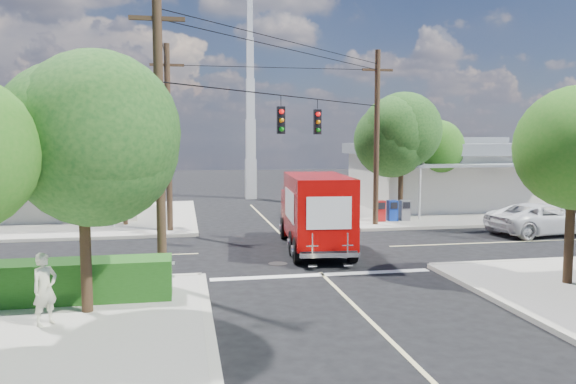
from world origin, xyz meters
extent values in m
plane|color=black|center=(0.00, 0.00, 0.00)|extent=(120.00, 120.00, 0.00)
cube|color=#A49E94|center=(11.00, 11.00, 0.07)|extent=(14.00, 14.00, 0.14)
cube|color=#AEA99A|center=(4.00, 11.00, 0.07)|extent=(0.25, 14.00, 0.14)
cube|color=#AEA99A|center=(11.00, 4.00, 0.07)|extent=(14.00, 0.25, 0.14)
cube|color=#A49E94|center=(-11.00, 11.00, 0.07)|extent=(14.00, 14.00, 0.14)
cube|color=#AEA99A|center=(-4.00, 11.00, 0.07)|extent=(0.25, 14.00, 0.14)
cube|color=#AEA99A|center=(-11.00, 4.00, 0.07)|extent=(14.00, 0.25, 0.14)
cube|color=#AEA99A|center=(4.00, -11.00, 0.07)|extent=(0.25, 14.00, 0.14)
cube|color=#AEA99A|center=(-4.00, -11.00, 0.07)|extent=(0.25, 14.00, 0.14)
cube|color=beige|center=(0.00, 10.00, 0.01)|extent=(0.12, 12.00, 0.01)
cube|color=beige|center=(0.00, -10.00, 0.01)|extent=(0.12, 12.00, 0.01)
cube|color=beige|center=(10.00, 0.00, 0.01)|extent=(12.00, 0.12, 0.01)
cube|color=beige|center=(-10.00, 0.00, 0.01)|extent=(12.00, 0.12, 0.01)
cube|color=silver|center=(0.00, -4.30, 0.01)|extent=(7.50, 0.40, 0.01)
cube|color=beige|center=(12.50, 12.00, 1.84)|extent=(11.00, 8.00, 3.40)
cube|color=gray|center=(12.50, 12.00, 3.89)|extent=(11.80, 8.80, 0.70)
cube|color=gray|center=(12.50, 12.00, 4.39)|extent=(6.05, 4.40, 0.50)
cube|color=gray|center=(12.50, 7.10, 3.04)|extent=(9.90, 1.80, 0.15)
cylinder|color=silver|center=(8.10, 6.30, 1.59)|extent=(0.12, 0.12, 2.90)
cylinder|color=silver|center=(16.90, 6.30, 1.59)|extent=(0.12, 0.12, 2.90)
cube|color=beige|center=(-12.00, 12.50, 1.74)|extent=(10.00, 8.00, 3.20)
cube|color=gray|center=(-12.00, 12.50, 3.69)|extent=(10.80, 8.80, 0.70)
cube|color=gray|center=(-12.00, 12.50, 4.19)|extent=(5.50, 4.40, 0.50)
cube|color=gray|center=(-12.00, 7.60, 2.84)|extent=(9.00, 1.80, 0.15)
cylinder|color=silver|center=(-8.00, 6.80, 1.49)|extent=(0.12, 0.12, 2.70)
cube|color=silver|center=(0.50, 20.00, 1.50)|extent=(0.80, 0.80, 3.00)
cube|color=silver|center=(0.50, 20.00, 4.50)|extent=(0.70, 0.70, 3.00)
cube|color=silver|center=(0.50, 20.00, 7.50)|extent=(0.60, 0.60, 3.00)
cube|color=silver|center=(0.50, 20.00, 10.50)|extent=(0.50, 0.50, 3.00)
cube|color=silver|center=(0.50, 20.00, 13.50)|extent=(0.40, 0.40, 3.00)
cylinder|color=#422D1C|center=(-7.00, -7.50, 2.00)|extent=(0.28, 0.28, 3.71)
sphere|color=#164617|center=(-7.00, -7.50, 4.32)|extent=(3.71, 3.71, 3.71)
sphere|color=#164617|center=(-7.40, -7.30, 4.55)|extent=(3.02, 3.02, 3.02)
sphere|color=#164617|center=(-6.65, -7.80, 4.20)|extent=(3.25, 3.25, 3.25)
cylinder|color=#422D1C|center=(7.20, 6.80, 2.19)|extent=(0.28, 0.28, 4.10)
sphere|color=#164617|center=(7.20, 6.80, 4.75)|extent=(4.10, 4.10, 4.10)
sphere|color=#164617|center=(6.80, 7.00, 5.00)|extent=(3.33, 3.33, 3.33)
sphere|color=#164617|center=(7.55, 6.50, 4.62)|extent=(3.58, 3.58, 3.58)
cylinder|color=#422D1C|center=(9.80, 9.00, 1.93)|extent=(0.28, 0.28, 3.58)
sphere|color=#246716|center=(9.80, 9.00, 4.17)|extent=(3.58, 3.58, 3.58)
sphere|color=#246716|center=(9.40, 9.20, 4.40)|extent=(2.91, 2.91, 2.91)
sphere|color=#246716|center=(10.15, 8.70, 4.06)|extent=(3.14, 3.14, 3.14)
cylinder|color=#422D1C|center=(7.00, -7.20, 1.87)|extent=(0.28, 0.28, 3.46)
sphere|color=#246716|center=(7.00, -7.20, 4.03)|extent=(3.46, 3.46, 3.46)
sphere|color=#246716|center=(6.60, -7.00, 4.24)|extent=(2.81, 2.81, 2.81)
cylinder|color=#422D1C|center=(-7.50, 7.50, 2.64)|extent=(0.24, 0.24, 5.00)
cone|color=#286527|center=(-6.60, 7.50, 5.24)|extent=(0.50, 2.06, 0.98)
cone|color=#286527|center=(-6.94, 8.20, 5.24)|extent=(1.92, 1.68, 0.98)
cone|color=#286527|center=(-7.70, 8.38, 5.24)|extent=(2.12, 0.95, 0.98)
cone|color=#286527|center=(-8.31, 7.89, 5.24)|extent=(1.34, 2.07, 0.98)
cone|color=#286527|center=(-8.31, 7.11, 5.24)|extent=(1.34, 2.07, 0.98)
cone|color=#286527|center=(-7.70, 6.62, 5.24)|extent=(2.12, 0.95, 0.98)
cone|color=#286527|center=(-6.94, 6.80, 5.24)|extent=(1.92, 1.68, 0.98)
cylinder|color=#422D1C|center=(-9.50, 9.00, 2.44)|extent=(0.24, 0.24, 4.60)
cone|color=#286527|center=(-8.60, 9.00, 4.84)|extent=(0.50, 2.06, 0.98)
cone|color=#286527|center=(-8.94, 9.70, 4.84)|extent=(1.92, 1.68, 0.98)
cone|color=#286527|center=(-9.70, 9.88, 4.84)|extent=(2.12, 0.95, 0.98)
cone|color=#286527|center=(-10.31, 9.39, 4.84)|extent=(1.34, 2.07, 0.98)
cone|color=#286527|center=(-10.31, 8.61, 4.84)|extent=(1.34, 2.07, 0.98)
cone|color=#286527|center=(-9.70, 8.12, 4.84)|extent=(2.12, 0.95, 0.98)
cone|color=#286527|center=(-8.94, 8.30, 4.84)|extent=(1.92, 1.68, 0.98)
cylinder|color=#473321|center=(-5.20, -5.20, 4.50)|extent=(0.28, 0.28, 9.00)
cube|color=#473321|center=(-5.20, -5.20, 8.00)|extent=(1.60, 0.12, 0.12)
cylinder|color=#473321|center=(5.20, 5.20, 4.50)|extent=(0.28, 0.28, 9.00)
cube|color=#473321|center=(5.20, 5.20, 8.00)|extent=(1.60, 0.12, 0.12)
cylinder|color=#473321|center=(-5.20, 5.20, 4.50)|extent=(0.28, 0.28, 9.00)
cube|color=#473321|center=(-5.20, 5.20, 8.00)|extent=(1.60, 0.12, 0.12)
cylinder|color=black|center=(0.00, 0.00, 6.20)|extent=(10.43, 10.43, 0.04)
cube|color=black|center=(-0.80, -0.80, 5.25)|extent=(0.30, 0.24, 1.05)
sphere|color=red|center=(-0.80, -0.94, 5.58)|extent=(0.20, 0.20, 0.20)
cube|color=black|center=(1.10, 1.10, 5.25)|extent=(0.30, 0.24, 1.05)
sphere|color=red|center=(1.10, 0.96, 5.58)|extent=(0.20, 0.20, 0.20)
cube|color=silver|center=(-7.80, -5.60, 0.49)|extent=(5.94, 0.05, 0.08)
cube|color=silver|center=(-7.80, -5.60, 0.89)|extent=(5.94, 0.05, 0.08)
cube|color=silver|center=(-5.00, -5.60, 0.64)|extent=(0.09, 0.06, 1.00)
cube|color=#1B4C13|center=(-8.00, -6.40, 0.69)|extent=(6.20, 1.20, 1.10)
cube|color=#AC1514|center=(5.80, 6.20, 0.69)|extent=(0.50, 0.50, 1.10)
cube|color=#1133A2|center=(6.50, 6.20, 0.69)|extent=(0.50, 0.50, 1.10)
cube|color=slate|center=(7.20, 6.20, 0.69)|extent=(0.50, 0.50, 1.10)
cube|color=black|center=(0.74, 0.01, 0.49)|extent=(2.61, 7.07, 0.22)
cube|color=#B40604|center=(0.97, 2.71, 1.20)|extent=(2.25, 1.68, 1.95)
cube|color=black|center=(1.02, 3.33, 1.55)|extent=(1.87, 0.38, 0.84)
cube|color=silver|center=(1.04, 3.50, 0.58)|extent=(2.04, 0.28, 0.31)
cube|color=#B40604|center=(0.68, -0.78, 1.82)|extent=(2.64, 5.31, 2.57)
cube|color=white|center=(1.80, -0.88, 1.95)|extent=(0.29, 3.18, 1.15)
cube|color=white|center=(-0.45, -0.69, 1.95)|extent=(0.29, 3.18, 1.15)
cube|color=white|center=(0.46, -3.36, 1.95)|extent=(1.59, 0.15, 1.15)
cube|color=silver|center=(0.45, -3.48, 0.49)|extent=(2.14, 0.40, 0.16)
cube|color=silver|center=(-0.18, -3.54, 0.84)|extent=(0.40, 0.09, 0.89)
cube|color=silver|center=(1.06, -3.65, 0.84)|extent=(0.40, 0.09, 0.89)
cylinder|color=black|center=(-0.06, 2.66, 0.49)|extent=(0.36, 1.00, 0.98)
cylinder|color=black|center=(1.97, 2.49, 0.49)|extent=(0.36, 1.00, 0.98)
cylinder|color=black|center=(-0.49, -2.46, 0.49)|extent=(0.36, 1.00, 0.98)
cylinder|color=black|center=(1.54, -2.64, 0.49)|extent=(0.36, 1.00, 0.98)
imported|color=silver|center=(12.26, 1.52, 0.75)|extent=(5.66, 3.18, 1.49)
imported|color=beige|center=(-7.80, -8.39, 1.00)|extent=(0.73, 0.74, 1.73)
camera|label=1|loc=(-4.53, -22.20, 4.54)|focal=35.00mm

